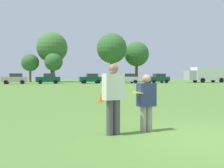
# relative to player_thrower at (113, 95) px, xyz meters

# --- Properties ---
(ground_plane) EXTENTS (194.63, 194.63, 0.00)m
(ground_plane) POSITION_rel_player_thrower_xyz_m (1.92, -0.78, -0.98)
(ground_plane) COLOR #517A33
(player_thrower) EXTENTS (0.54, 0.38, 1.73)m
(player_thrower) POSITION_rel_player_thrower_xyz_m (0.00, 0.00, 0.00)
(player_thrower) COLOR #4C4C51
(player_thrower) RESTS_ON ground
(player_defender) EXTENTS (0.50, 0.34, 1.47)m
(player_defender) POSITION_rel_player_thrower_xyz_m (0.93, 0.20, -0.16)
(player_defender) COLOR gray
(player_defender) RESTS_ON ground
(frisbee) EXTENTS (0.27, 0.27, 0.06)m
(frisbee) POSITION_rel_player_thrower_xyz_m (0.66, 0.10, 0.04)
(frisbee) COLOR yellow
(traffic_cone) EXTENTS (0.32, 0.32, 0.48)m
(traffic_cone) POSITION_rel_player_thrower_xyz_m (1.15, 7.99, -0.75)
(traffic_cone) COLOR #D8590C
(traffic_cone) RESTS_ON ground
(parked_car_mid_left) EXTENTS (4.27, 2.35, 1.82)m
(parked_car_mid_left) POSITION_rel_player_thrower_xyz_m (-7.58, 41.67, -0.05)
(parked_car_mid_left) COLOR #B7AD99
(parked_car_mid_left) RESTS_ON ground
(parked_car_center) EXTENTS (4.27, 2.35, 1.82)m
(parked_car_center) POSITION_rel_player_thrower_xyz_m (-1.99, 41.52, -0.05)
(parked_car_center) COLOR #0C4C2D
(parked_car_center) RESTS_ON ground
(parked_car_mid_right) EXTENTS (4.27, 2.35, 1.82)m
(parked_car_mid_right) POSITION_rel_player_thrower_xyz_m (5.71, 42.16, -0.05)
(parked_car_mid_right) COLOR #0C4C2D
(parked_car_mid_right) RESTS_ON ground
(parked_car_near_right) EXTENTS (4.27, 2.35, 1.82)m
(parked_car_near_right) POSITION_rel_player_thrower_xyz_m (12.41, 40.91, -0.05)
(parked_car_near_right) COLOR silver
(parked_car_near_right) RESTS_ON ground
(parked_car_far_right) EXTENTS (4.27, 2.35, 1.82)m
(parked_car_far_right) POSITION_rel_player_thrower_xyz_m (18.68, 41.13, -0.05)
(parked_car_far_right) COLOR #0C4C2D
(parked_car_far_right) RESTS_ON ground
(box_truck) EXTENTS (8.59, 3.24, 3.18)m
(box_truck) POSITION_rel_player_thrower_xyz_m (29.85, 42.61, 0.78)
(box_truck) COLOR white
(box_truck) RESTS_ON ground
(tree_east_birch) EXTENTS (3.85, 3.85, 6.26)m
(tree_east_birch) POSITION_rel_player_thrower_xyz_m (-5.99, 54.36, 3.33)
(tree_east_birch) COLOR brown
(tree_east_birch) RESTS_ON ground
(tree_east_oak) EXTENTS (6.97, 6.97, 11.33)m
(tree_east_oak) POSITION_rel_player_thrower_xyz_m (-1.21, 55.35, 6.81)
(tree_east_oak) COLOR brown
(tree_east_oak) RESTS_ON ground
(tree_far_east_pine) EXTENTS (3.96, 3.96, 6.44)m
(tree_far_east_pine) POSITION_rel_player_thrower_xyz_m (-0.95, 52.77, 3.45)
(tree_far_east_pine) COLOR brown
(tree_far_east_pine) RESTS_ON ground
(tree_far_west_pine) EXTENTS (6.65, 6.65, 10.80)m
(tree_far_west_pine) POSITION_rel_player_thrower_xyz_m (11.61, 50.44, 6.46)
(tree_far_west_pine) COLOR brown
(tree_far_west_pine) RESTS_ON ground
(tree_horizon_center) EXTENTS (5.83, 5.83, 9.47)m
(tree_horizon_center) POSITION_rel_player_thrower_xyz_m (18.26, 53.12, 5.54)
(tree_horizon_center) COLOR brown
(tree_horizon_center) RESTS_ON ground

